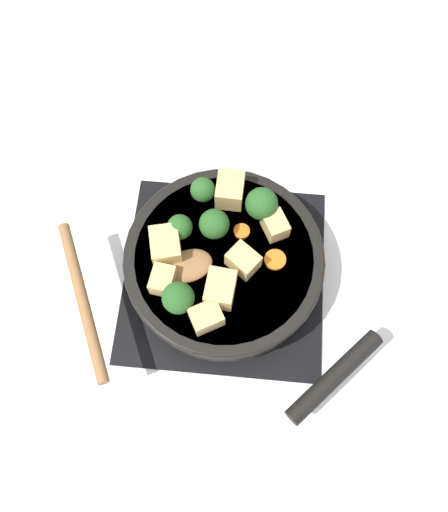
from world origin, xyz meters
name	(u,v)px	position (x,y,z in m)	size (l,w,h in m)	color
ground_plane	(224,275)	(0.00, 0.00, 0.00)	(2.40, 2.40, 0.00)	white
front_burner_grate	(224,273)	(0.00, 0.00, 0.01)	(0.31, 0.31, 0.03)	black
skillet_pan	(225,263)	(0.00, 0.00, 0.06)	(0.36, 0.37, 0.06)	black
wooden_spoon	(129,285)	(-0.06, 0.13, 0.09)	(0.22, 0.23, 0.02)	olive
tofu_cube_center_large	(166,244)	(0.00, 0.08, 0.10)	(0.05, 0.04, 0.04)	#DBB770
tofu_cube_near_handle	(243,261)	(-0.01, -0.03, 0.10)	(0.04, 0.03, 0.03)	#DBB770
tofu_cube_east_chunk	(230,190)	(0.10, 0.00, 0.10)	(0.05, 0.04, 0.04)	#DBB770
tofu_cube_west_chunk	(275,225)	(0.05, -0.07, 0.10)	(0.04, 0.03, 0.03)	#DBB770
tofu_cube_back_piece	(224,289)	(-0.05, 0.00, 0.10)	(0.05, 0.04, 0.04)	#DBB770
tofu_cube_front_piece	(163,280)	(-0.05, 0.08, 0.10)	(0.04, 0.03, 0.03)	#DBB770
tofu_cube_mid_small	(206,317)	(-0.09, 0.01, 0.10)	(0.04, 0.03, 0.03)	#DBB770
broccoli_floret_near_spoon	(203,190)	(0.09, 0.04, 0.11)	(0.04, 0.04, 0.04)	#709956
broccoli_floret_center_top	(178,298)	(-0.08, 0.05, 0.11)	(0.04, 0.04, 0.05)	#709956
broccoli_floret_east_rim	(262,204)	(0.07, -0.05, 0.11)	(0.05, 0.05, 0.05)	#709956
broccoli_floret_west_rim	(214,224)	(0.04, 0.02, 0.11)	(0.04, 0.04, 0.05)	#709956
broccoli_floret_north_edge	(180,227)	(0.03, 0.06, 0.11)	(0.04, 0.04, 0.04)	#709956
carrot_slice_orange_thin	(275,263)	(0.00, -0.07, 0.09)	(0.03, 0.03, 0.01)	orange
carrot_slice_near_center	(242,231)	(0.04, -0.02, 0.09)	(0.02, 0.02, 0.01)	orange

